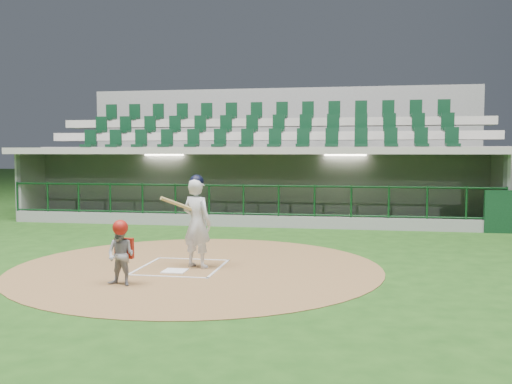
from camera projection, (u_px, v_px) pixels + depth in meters
ground at (186, 265)px, 11.42m from camera, size 120.00×120.00×0.00m
dirt_circle at (197, 267)px, 11.17m from camera, size 7.20×7.20×0.01m
home_plate at (175, 271)px, 10.73m from camera, size 0.43×0.43×0.02m
batter_box_chalk at (181, 267)px, 11.13m from camera, size 1.55×1.80×0.01m
dugout_structure at (255, 191)px, 19.03m from camera, size 16.40×3.70×3.00m
seating_deck at (268, 174)px, 22.04m from camera, size 17.00×6.72×5.15m
batter at (197, 221)px, 11.07m from camera, size 0.91×0.95×1.81m
catcher at (121, 253)px, 9.59m from camera, size 0.57×0.48×1.11m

